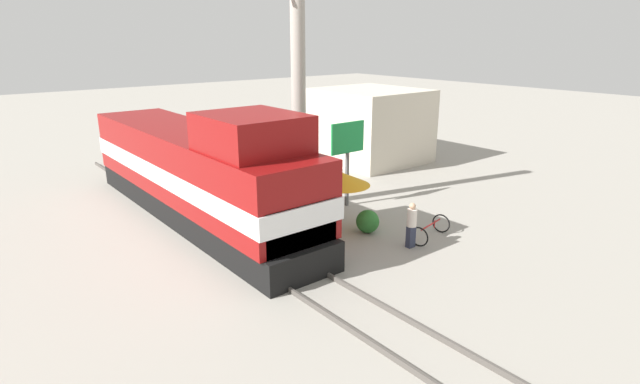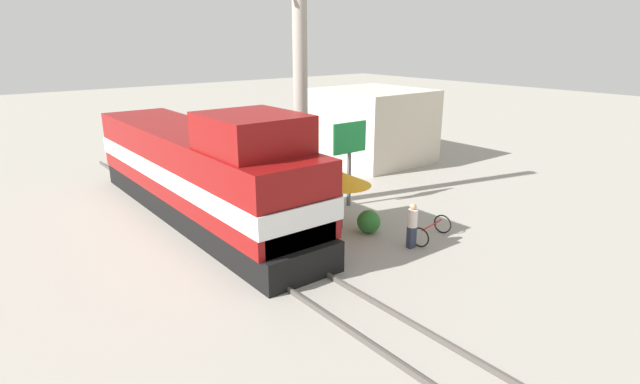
% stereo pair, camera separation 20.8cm
% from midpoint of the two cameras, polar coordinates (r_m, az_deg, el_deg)
% --- Properties ---
extents(ground_plane, '(120.00, 120.00, 0.00)m').
position_cam_midpoint_polar(ground_plane, '(16.74, -6.92, -7.28)').
color(ground_plane, gray).
extents(rail_near, '(0.08, 32.70, 0.15)m').
position_cam_midpoint_polar(rail_near, '(16.38, -9.07, -7.67)').
color(rail_near, '#4C4742').
rests_on(rail_near, ground_plane).
extents(rail_far, '(0.08, 32.70, 0.15)m').
position_cam_midpoint_polar(rail_far, '(17.06, -4.88, -6.45)').
color(rail_far, '#4C4742').
rests_on(rail_far, ground_plane).
extents(locomotive, '(3.02, 14.62, 4.66)m').
position_cam_midpoint_polar(locomotive, '(19.70, -13.82, 2.07)').
color(locomotive, black).
rests_on(locomotive, ground_plane).
extents(utility_pole, '(1.80, 0.58, 9.68)m').
position_cam_midpoint_polar(utility_pole, '(20.33, -2.78, 11.50)').
color(utility_pole, '#9E998E').
rests_on(utility_pole, ground_plane).
extents(vendor_umbrella, '(2.13, 2.13, 2.19)m').
position_cam_midpoint_polar(vendor_umbrella, '(18.31, 2.15, 1.53)').
color(vendor_umbrella, '#4C4C4C').
rests_on(vendor_umbrella, ground_plane).
extents(billboard_sign, '(1.74, 0.12, 3.59)m').
position_cam_midpoint_polar(billboard_sign, '(20.76, 2.88, 5.46)').
color(billboard_sign, '#595959').
rests_on(billboard_sign, ground_plane).
extents(shrub_cluster, '(0.86, 0.86, 0.86)m').
position_cam_midpoint_polar(shrub_cluster, '(18.46, 5.14, -3.37)').
color(shrub_cluster, '#2D722D').
rests_on(shrub_cluster, ground_plane).
extents(person_bystander, '(0.34, 0.34, 1.60)m').
position_cam_midpoint_polar(person_bystander, '(17.24, 10.08, -3.58)').
color(person_bystander, '#2D3347').
rests_on(person_bystander, ground_plane).
extents(bicycle, '(1.81, 1.04, 0.71)m').
position_cam_midpoint_polar(bicycle, '(18.23, 12.20, -4.22)').
color(bicycle, black).
rests_on(bicycle, ground_plane).
extents(building_block_distant, '(5.26, 5.61, 4.09)m').
position_cam_midpoint_polar(building_block_distant, '(29.10, 5.50, 7.61)').
color(building_block_distant, beige).
rests_on(building_block_distant, ground_plane).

